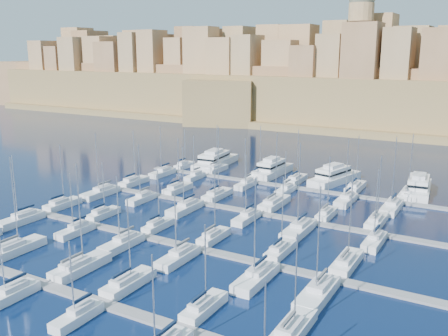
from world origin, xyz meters
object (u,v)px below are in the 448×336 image
Objects in this scene: sailboat_4 at (204,307)px; motor_yacht_b at (272,169)px; sailboat_2 at (80,266)px; motor_yacht_a at (215,160)px; motor_yacht_c at (334,176)px; motor_yacht_d at (418,187)px.

sailboat_4 reaches higher than motor_yacht_b.
sailboat_2 is 73.16m from motor_yacht_a.
sailboat_2 is 69.24m from motor_yacht_b.
sailboat_4 reaches higher than motor_yacht_c.
motor_yacht_c is 1.03× the size of motor_yacht_d.
motor_yacht_d is at bearing -0.26° from motor_yacht_c.
motor_yacht_c is at bearing -1.93° from motor_yacht_a.
motor_yacht_b is (-22.09, 70.30, 1.01)m from sailboat_4.
sailboat_2 is 1.03× the size of motor_yacht_b.
motor_yacht_b is (18.78, -1.64, -0.00)m from motor_yacht_a.
sailboat_4 reaches higher than motor_yacht_a.
motor_yacht_a is 1.22× the size of motor_yacht_b.
sailboat_4 is 70.94m from motor_yacht_c.
sailboat_4 is 0.60× the size of motor_yacht_a.
sailboat_2 is at bearing -75.67° from motor_yacht_a.
motor_yacht_a is (-18.11, 70.88, 0.95)m from sailboat_2.
sailboat_2 is at bearing -90.56° from motor_yacht_b.
sailboat_4 is 0.69× the size of motor_yacht_d.
motor_yacht_c is (-5.18, 70.74, 1.01)m from sailboat_4.
motor_yacht_b is at bearing -179.46° from motor_yacht_d.
sailboat_2 is at bearing -118.50° from motor_yacht_d.
motor_yacht_c and motor_yacht_d have the same top height.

